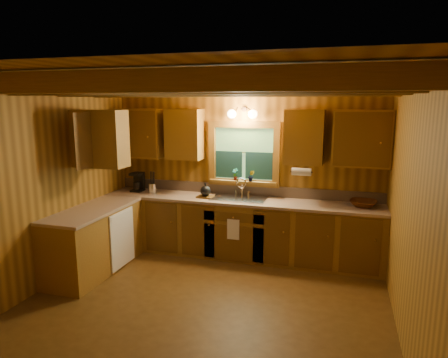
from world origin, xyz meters
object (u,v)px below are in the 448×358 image
cutting_board (205,197)px  wicker_basket (363,203)px  coffee_maker (138,182)px  sink (239,202)px

cutting_board → wicker_basket: bearing=8.8°
wicker_basket → cutting_board: bearing=-177.2°
coffee_maker → cutting_board: 1.23m
sink → coffee_maker: (-1.73, 0.06, 0.20)m
wicker_basket → sink: bearing=-178.6°
sink → cutting_board: (-0.52, -0.07, 0.06)m
sink → wicker_basket: (1.77, 0.04, 0.09)m
coffee_maker → wicker_basket: (3.50, -0.01, -0.11)m
sink → cutting_board: 0.52m
coffee_maker → wicker_basket: size_ratio=0.84×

